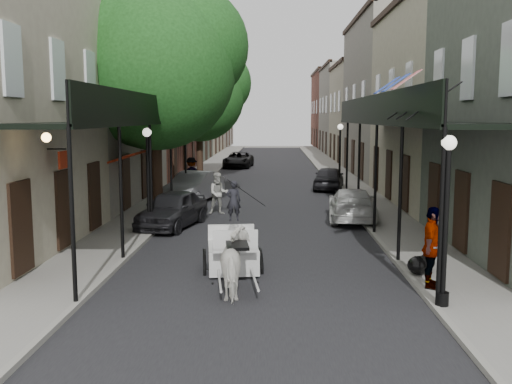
# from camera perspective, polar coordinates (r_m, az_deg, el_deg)

# --- Properties ---
(ground) EXTENTS (140.00, 140.00, 0.00)m
(ground) POSITION_cam_1_polar(r_m,az_deg,el_deg) (14.77, 0.14, -9.05)
(ground) COLOR gray
(ground) RESTS_ON ground
(road) EXTENTS (8.00, 90.00, 0.01)m
(road) POSITION_cam_1_polar(r_m,az_deg,el_deg) (34.41, 1.14, 0.48)
(road) COLOR black
(road) RESTS_ON ground
(sidewalk_left) EXTENTS (2.20, 90.00, 0.12)m
(sidewalk_left) POSITION_cam_1_polar(r_m,az_deg,el_deg) (34.82, -7.11, 0.60)
(sidewalk_left) COLOR gray
(sidewalk_left) RESTS_ON ground
(sidewalk_right) EXTENTS (2.20, 90.00, 0.12)m
(sidewalk_right) POSITION_cam_1_polar(r_m,az_deg,el_deg) (34.70, 9.43, 0.53)
(sidewalk_right) COLOR gray
(sidewalk_right) RESTS_ON ground
(building_row_left) EXTENTS (5.00, 80.00, 10.50)m
(building_row_left) POSITION_cam_1_polar(r_m,az_deg,el_deg) (45.07, -9.80, 8.71)
(building_row_left) COLOR #B6B091
(building_row_left) RESTS_ON ground
(building_row_right) EXTENTS (5.00, 80.00, 10.50)m
(building_row_right) POSITION_cam_1_polar(r_m,az_deg,el_deg) (44.91, 12.49, 8.65)
(building_row_right) COLOR gray
(building_row_right) RESTS_ON ground
(gallery_left) EXTENTS (2.20, 18.05, 4.88)m
(gallery_left) POSITION_cam_1_polar(r_m,az_deg,el_deg) (21.76, -12.09, 6.93)
(gallery_left) COLOR black
(gallery_left) RESTS_ON sidewalk_left
(gallery_right) EXTENTS (2.20, 18.05, 4.88)m
(gallery_right) POSITION_cam_1_polar(r_m,az_deg,el_deg) (21.57, 13.64, 6.88)
(gallery_right) COLOR black
(gallery_right) RESTS_ON sidewalk_right
(tree_near) EXTENTS (7.31, 6.80, 9.63)m
(tree_near) POSITION_cam_1_polar(r_m,az_deg,el_deg) (24.87, -9.08, 12.67)
(tree_near) COLOR #382619
(tree_near) RESTS_ON sidewalk_left
(tree_far) EXTENTS (6.45, 6.00, 8.61)m
(tree_far) POSITION_cam_1_polar(r_m,az_deg,el_deg) (38.64, -5.16, 9.88)
(tree_far) COLOR #382619
(tree_far) RESTS_ON sidewalk_left
(lamppost_right_near) EXTENTS (0.32, 0.32, 3.71)m
(lamppost_right_near) POSITION_cam_1_polar(r_m,az_deg,el_deg) (12.87, 18.45, -2.53)
(lamppost_right_near) COLOR black
(lamppost_right_near) RESTS_ON sidewalk_right
(lamppost_left) EXTENTS (0.32, 0.32, 3.71)m
(lamppost_left) POSITION_cam_1_polar(r_m,az_deg,el_deg) (20.76, -10.74, 1.40)
(lamppost_left) COLOR black
(lamppost_left) RESTS_ON sidewalk_left
(lamppost_right_far) EXTENTS (0.32, 0.32, 3.71)m
(lamppost_right_far) POSITION_cam_1_polar(r_m,az_deg,el_deg) (32.43, 8.38, 3.60)
(lamppost_right_far) COLOR black
(lamppost_right_far) RESTS_ON sidewalk_right
(horse) EXTENTS (1.07, 1.93, 1.55)m
(horse) POSITION_cam_1_polar(r_m,az_deg,el_deg) (13.61, -1.85, -7.10)
(horse) COLOR silver
(horse) RESTS_ON ground
(carriage) EXTENTS (1.77, 2.44, 2.60)m
(carriage) POSITION_cam_1_polar(r_m,az_deg,el_deg) (15.92, -2.42, -4.10)
(carriage) COLOR black
(carriage) RESTS_ON ground
(pedestrian_walking) EXTENTS (1.03, 0.88, 1.83)m
(pedestrian_walking) POSITION_cam_1_polar(r_m,az_deg,el_deg) (24.81, -3.76, -0.14)
(pedestrian_walking) COLOR #B3B3A9
(pedestrian_walking) RESTS_ON ground
(pedestrian_sidewalk_left) EXTENTS (1.37, 1.07, 1.87)m
(pedestrian_sidewalk_left) POSITION_cam_1_polar(r_m,az_deg,el_deg) (31.93, -6.48, 1.79)
(pedestrian_sidewalk_left) COLOR gray
(pedestrian_sidewalk_left) RESTS_ON sidewalk_left
(pedestrian_sidewalk_right) EXTENTS (0.90, 1.25, 1.98)m
(pedestrian_sidewalk_right) POSITION_cam_1_polar(r_m,az_deg,el_deg) (14.32, 17.19, -5.34)
(pedestrian_sidewalk_right) COLOR gray
(pedestrian_sidewalk_right) RESTS_ON sidewalk_right
(car_left_near) EXTENTS (2.58, 4.46, 1.43)m
(car_left_near) POSITION_cam_1_polar(r_m,az_deg,el_deg) (22.08, -8.35, -1.68)
(car_left_near) COLOR black
(car_left_near) RESTS_ON ground
(car_left_mid) EXTENTS (2.75, 4.82, 1.50)m
(car_left_mid) POSITION_cam_1_polar(r_m,az_deg,el_deg) (28.64, -6.23, 0.52)
(car_left_mid) COLOR #99999E
(car_left_mid) RESTS_ON ground
(car_left_far) EXTENTS (2.51, 4.88, 1.32)m
(car_left_far) POSITION_cam_1_polar(r_m,az_deg,el_deg) (47.88, -1.77, 3.24)
(car_left_far) COLOR black
(car_left_far) RESTS_ON ground
(car_right_near) EXTENTS (2.27, 4.70, 1.32)m
(car_right_near) POSITION_cam_1_polar(r_m,az_deg,el_deg) (23.63, 9.57, -1.24)
(car_right_near) COLOR silver
(car_right_near) RESTS_ON ground
(car_right_far) EXTENTS (2.24, 4.26, 1.38)m
(car_right_far) POSITION_cam_1_polar(r_m,az_deg,el_deg) (33.48, 7.30, 1.41)
(car_right_far) COLOR black
(car_right_far) RESTS_ON ground
(trash_bags) EXTENTS (0.84, 0.99, 0.49)m
(trash_bags) POSITION_cam_1_polar(r_m,az_deg,el_deg) (15.79, 16.19, -6.95)
(trash_bags) COLOR black
(trash_bags) RESTS_ON sidewalk_right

